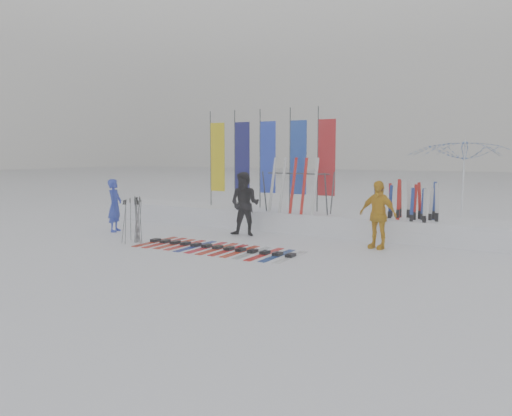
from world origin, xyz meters
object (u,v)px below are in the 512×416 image
Objects in this scene: person_yellow at (378,215)px; person_blue at (115,205)px; tent_canopy at (463,187)px; ski_row at (217,248)px; person_black at (245,204)px; ski_rack at (298,187)px.

person_blue is at bearing -157.75° from person_yellow.
person_yellow is 0.54× the size of tent_canopy.
tent_canopy is 7.26m from ski_row.
ski_row is at bearing -87.41° from person_black.
ski_rack is (-2.79, 1.27, 0.53)m from person_yellow.
person_black is 6.25m from tent_canopy.
tent_canopy is (5.47, 2.98, 0.51)m from person_black.
person_yellow is at bearing -9.37° from person_black.
person_yellow reaches higher than person_blue.
ski_rack is at bearing 40.15° from person_black.
person_black reaches higher than person_blue.
person_yellow is 4.10m from ski_row.
person_black is at bearing -167.21° from person_yellow.
ski_row is at bearing -122.70° from person_blue.
person_blue is 7.84m from person_yellow.
person_yellow is at bearing -102.92° from person_blue.
person_yellow is (3.88, 0.00, -0.07)m from person_black.
tent_canopy is 4.70m from ski_rack.
ski_rack is at bearing 168.25° from person_yellow.
person_black reaches higher than ski_row.
person_blue is 5.59m from ski_rack.
person_black is at bearing -130.44° from ski_rack.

